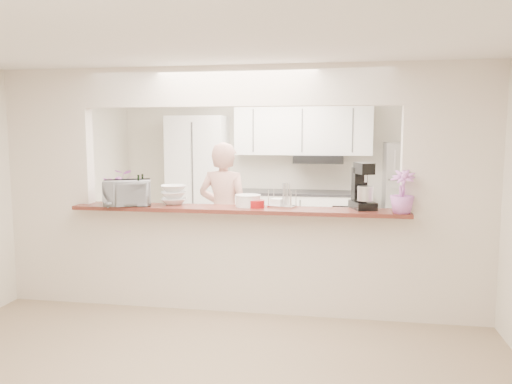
% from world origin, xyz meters
% --- Properties ---
extents(floor, '(6.00, 6.00, 0.00)m').
position_xyz_m(floor, '(0.00, 0.00, 0.00)').
color(floor, tan).
rests_on(floor, ground).
extents(tile_overlay, '(5.00, 2.90, 0.01)m').
position_xyz_m(tile_overlay, '(0.00, 1.55, 0.01)').
color(tile_overlay, beige).
rests_on(tile_overlay, floor).
extents(partition, '(5.00, 0.15, 2.50)m').
position_xyz_m(partition, '(0.00, 0.00, 1.48)').
color(partition, silver).
rests_on(partition, floor).
extents(bar_counter, '(3.40, 0.38, 1.09)m').
position_xyz_m(bar_counter, '(0.00, -0.00, 0.58)').
color(bar_counter, silver).
rests_on(bar_counter, floor).
extents(kitchen_cabinets, '(3.15, 0.62, 2.25)m').
position_xyz_m(kitchen_cabinets, '(-0.19, 2.72, 0.97)').
color(kitchen_cabinets, white).
rests_on(kitchen_cabinets, floor).
extents(refrigerator, '(0.75, 0.70, 1.70)m').
position_xyz_m(refrigerator, '(2.05, 2.65, 0.85)').
color(refrigerator, '#A6A6AA').
rests_on(refrigerator, floor).
extents(flower_left, '(0.40, 0.38, 0.36)m').
position_xyz_m(flower_left, '(-1.30, 0.05, 1.27)').
color(flower_left, '#E67AD7').
rests_on(flower_left, bar_counter).
extents(wine_bottle_a, '(0.06, 0.06, 0.32)m').
position_xyz_m(wine_bottle_a, '(-1.05, 0.07, 1.21)').
color(wine_bottle_a, black).
rests_on(wine_bottle_a, bar_counter).
extents(wine_bottle_b, '(0.07, 0.07, 0.33)m').
position_xyz_m(wine_bottle_b, '(-1.00, -0.15, 1.22)').
color(wine_bottle_b, black).
rests_on(wine_bottle_b, bar_counter).
extents(toaster_oven, '(0.56, 0.47, 0.26)m').
position_xyz_m(toaster_oven, '(-1.15, -0.10, 1.22)').
color(toaster_oven, '#A7A7AC').
rests_on(toaster_oven, bar_counter).
extents(serving_bowls, '(0.34, 0.34, 0.20)m').
position_xyz_m(serving_bowls, '(-0.70, 0.05, 1.19)').
color(serving_bowls, white).
rests_on(serving_bowls, bar_counter).
extents(plate_stack_a, '(0.26, 0.26, 0.12)m').
position_xyz_m(plate_stack_a, '(0.10, 0.03, 1.15)').
color(plate_stack_a, white).
rests_on(plate_stack_a, bar_counter).
extents(plate_stack_b, '(0.25, 0.25, 0.09)m').
position_xyz_m(plate_stack_b, '(0.10, 0.03, 1.13)').
color(plate_stack_b, white).
rests_on(plate_stack_b, bar_counter).
extents(red_bowl, '(0.16, 0.16, 0.07)m').
position_xyz_m(red_bowl, '(0.20, -0.03, 1.13)').
color(red_bowl, maroon).
rests_on(red_bowl, bar_counter).
extents(tan_bowl, '(0.14, 0.14, 0.06)m').
position_xyz_m(tan_bowl, '(0.05, 0.08, 1.12)').
color(tan_bowl, beige).
rests_on(tan_bowl, bar_counter).
extents(utensil_caddy, '(0.30, 0.22, 0.25)m').
position_xyz_m(utensil_caddy, '(0.45, 0.05, 1.20)').
color(utensil_caddy, silver).
rests_on(utensil_caddy, bar_counter).
extents(stand_mixer, '(0.28, 0.35, 0.46)m').
position_xyz_m(stand_mixer, '(1.25, 0.06, 1.30)').
color(stand_mixer, black).
rests_on(stand_mixer, bar_counter).
extents(flower_right, '(0.28, 0.28, 0.41)m').
position_xyz_m(flower_right, '(1.60, -0.15, 1.29)').
color(flower_right, '#C671D1').
rests_on(flower_right, bar_counter).
extents(person, '(0.68, 0.49, 1.72)m').
position_xyz_m(person, '(-0.33, 0.80, 0.86)').
color(person, '#DA9F8E').
rests_on(person, floor).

